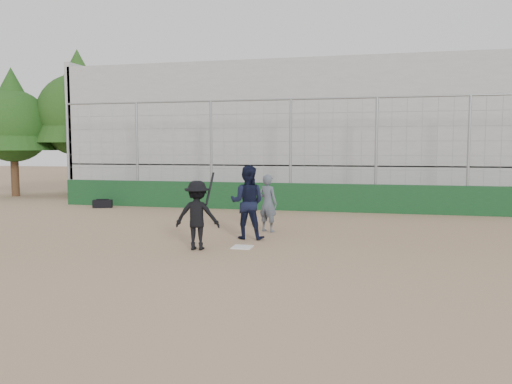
% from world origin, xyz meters
% --- Properties ---
extents(ground, '(90.00, 90.00, 0.00)m').
position_xyz_m(ground, '(0.00, 0.00, 0.00)').
color(ground, brown).
rests_on(ground, ground).
extents(home_plate, '(0.44, 0.44, 0.02)m').
position_xyz_m(home_plate, '(0.00, 0.00, 0.01)').
color(home_plate, white).
rests_on(home_plate, ground).
extents(backstop, '(18.10, 0.25, 4.04)m').
position_xyz_m(backstop, '(0.00, 7.00, 0.96)').
color(backstop, '#113719').
rests_on(backstop, ground).
extents(bleachers, '(20.25, 6.70, 6.98)m').
position_xyz_m(bleachers, '(0.00, 11.95, 2.92)').
color(bleachers, '#979797').
rests_on(bleachers, ground).
extents(tree_left, '(4.48, 4.48, 7.00)m').
position_xyz_m(tree_left, '(-11.00, 11.00, 4.39)').
color(tree_left, '#321D12').
rests_on(tree_left, ground).
extents(tree_right, '(3.84, 3.84, 6.00)m').
position_xyz_m(tree_right, '(-13.50, 9.50, 3.76)').
color(tree_right, '#3D2616').
rests_on(tree_right, ground).
extents(batter_at_plate, '(1.05, 0.78, 1.71)m').
position_xyz_m(batter_at_plate, '(-0.92, -0.42, 0.77)').
color(batter_at_plate, black).
rests_on(batter_at_plate, ground).
extents(catcher_crouched, '(0.92, 0.74, 1.23)m').
position_xyz_m(catcher_crouched, '(-0.14, 1.07, 0.61)').
color(catcher_crouched, black).
rests_on(catcher_crouched, ground).
extents(umpire, '(0.67, 0.58, 1.40)m').
position_xyz_m(umpire, '(0.13, 2.26, 0.70)').
color(umpire, '#4C5560').
rests_on(umpire, ground).
extents(equipment_bag, '(0.76, 0.52, 0.34)m').
position_xyz_m(equipment_bag, '(-7.09, 6.22, 0.15)').
color(equipment_bag, black).
rests_on(equipment_bag, ground).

